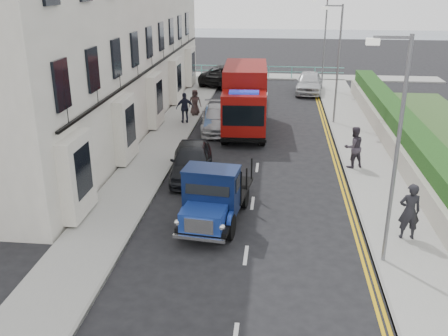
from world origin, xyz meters
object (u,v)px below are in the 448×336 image
at_px(lamp_mid, 337,58).
at_px(pedestrian_east_near, 409,211).
at_px(lamp_far, 323,38).
at_px(red_lorry, 245,97).
at_px(bedford_lorry, 213,200).
at_px(parked_car_front, 192,161).
at_px(lamp_near, 394,142).

xyz_separation_m(lamp_mid, pedestrian_east_near, (1.16, -14.46, -2.89)).
xyz_separation_m(lamp_far, pedestrian_east_near, (1.16, -24.46, -2.89)).
distance_m(red_lorry, pedestrian_east_near, 14.17).
xyz_separation_m(bedford_lorry, parked_car_front, (-1.55, 4.62, -0.27)).
bearing_deg(pedestrian_east_near, lamp_far, -90.34).
distance_m(lamp_mid, bedford_lorry, 15.40).
distance_m(lamp_near, red_lorry, 15.23).
bearing_deg(parked_car_front, lamp_far, 63.72).
bearing_deg(lamp_far, red_lorry, -113.74).
height_order(bedford_lorry, red_lorry, red_lorry).
xyz_separation_m(bedford_lorry, pedestrian_east_near, (6.66, -0.39, 0.08)).
height_order(bedford_lorry, pedestrian_east_near, bedford_lorry).
relative_size(lamp_mid, pedestrian_east_near, 3.54).
distance_m(red_lorry, parked_car_front, 7.93).
bearing_deg(parked_car_front, lamp_mid, 46.93).
distance_m(lamp_near, bedford_lorry, 6.54).
relative_size(lamp_far, pedestrian_east_near, 3.54).
xyz_separation_m(red_lorry, parked_car_front, (-1.84, -7.62, -1.20)).
distance_m(bedford_lorry, red_lorry, 12.27).
bearing_deg(lamp_near, parked_car_front, 137.11).
distance_m(lamp_mid, red_lorry, 5.89).
bearing_deg(bedford_lorry, pedestrian_east_near, 3.35).
bearing_deg(pedestrian_east_near, parked_car_front, -34.46).
bearing_deg(pedestrian_east_near, lamp_near, 49.84).
height_order(bedford_lorry, parked_car_front, bedford_lorry).
relative_size(lamp_near, parked_car_front, 1.57).
xyz_separation_m(lamp_mid, lamp_far, (0.00, 10.00, 0.00)).
bearing_deg(lamp_near, pedestrian_east_near, 52.90).
height_order(lamp_near, lamp_mid, same).
xyz_separation_m(lamp_mid, parked_car_front, (-7.05, -9.45, -3.24)).
bearing_deg(red_lorry, lamp_far, 63.60).
bearing_deg(red_lorry, pedestrian_east_near, -65.90).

